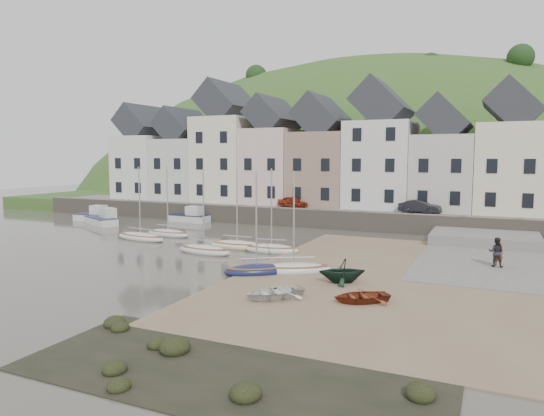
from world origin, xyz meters
The scene contains 26 objects.
ground centered at (0.00, 0.00, 0.00)m, with size 160.00×160.00×0.00m, color #413C33.
quay_land centered at (0.00, 32.00, 0.75)m, with size 90.00×30.00×1.50m, color #345823.
quay_street centered at (0.00, 20.50, 1.55)m, with size 70.00×7.00×0.10m, color slate.
seawall centered at (0.00, 17.00, 0.90)m, with size 70.00×1.20×1.80m, color slate.
beach centered at (11.00, 0.00, 0.03)m, with size 18.00×26.00×0.06m, color #7C644B.
slipway centered at (15.00, 8.00, 0.06)m, with size 8.00×18.00×0.12m, color slate.
hillside centered at (-5.00, 60.00, -17.99)m, with size 134.40×84.00×84.00m.
townhouse_terrace centered at (1.76, 24.00, 7.32)m, with size 61.05×8.00×13.93m.
sailboat_0 centered at (-11.25, 4.17, 0.26)m, with size 5.26×2.19×6.32m.
sailboat_1 centered at (-10.34, 6.74, 0.26)m, with size 4.47×1.80×6.32m.
sailboat_2 centered at (-2.04, 4.11, 0.26)m, with size 4.55×1.70×6.32m.
sailboat_3 centered at (0.95, 3.82, 0.27)m, with size 4.25×2.06×6.32m.
sailboat_4 centered at (-3.30, 1.45, 0.26)m, with size 4.50×1.89×6.32m.
sailboat_5 centered at (2.93, -2.66, 0.27)m, with size 4.04×3.46×6.32m.
sailboat_6 centered at (4.80, -1.43, 0.26)m, with size 4.73×3.51×6.32m.
motorboat_0 centered at (-23.77, 12.05, 0.58)m, with size 4.55×2.09×1.70m.
motorboat_1 centered at (-20.89, 10.06, 0.58)m, with size 5.15×3.69×1.70m.
motorboat_2 centered at (-13.93, 15.55, 0.58)m, with size 4.56×1.93×1.70m.
rowboat_white centered at (5.98, -6.96, 0.37)m, with size 2.15×3.02×0.62m, color silver.
rowboat_green centered at (8.14, -2.64, 0.73)m, with size 2.19×2.53×1.34m, color black.
rowboat_red centered at (10.00, -5.79, 0.34)m, with size 1.95×2.73×0.56m, color brown.
person_red centered at (15.96, 5.22, 0.88)m, with size 0.55×0.36×1.52m, color maroon.
person_dark centered at (15.82, 4.86, 1.04)m, with size 0.90×0.70×1.85m, color #232127.
car_left centered at (-3.75, 19.50, 2.18)m, with size 1.37×3.41×1.16m, color maroon.
car_right centered at (9.19, 19.50, 2.23)m, with size 1.34×3.85×1.27m, color black.
shore_rocks centered at (7.92, -15.12, 0.10)m, with size 14.00×6.00×0.71m.
Camera 1 is at (15.60, -28.37, 6.97)m, focal length 32.59 mm.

